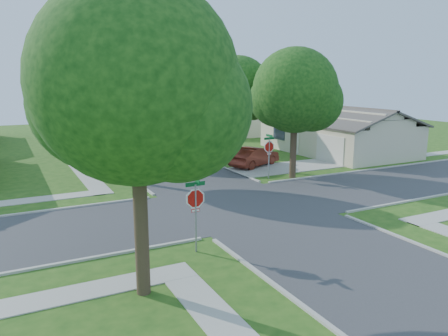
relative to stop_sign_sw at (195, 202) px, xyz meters
name	(u,v)px	position (x,y,z in m)	size (l,w,h in m)	color
ground	(242,205)	(4.70, 4.70, -2.03)	(100.00, 100.00, 0.00)	#234C14
road_ns	(242,205)	(4.70, 4.70, -2.03)	(7.00, 100.00, 0.02)	#333335
sidewalk_ne	(175,138)	(10.80, 30.70, -2.01)	(1.20, 40.00, 0.04)	#9E9B91
sidewalk_nw	(60,146)	(-1.40, 30.70, -2.01)	(1.20, 40.00, 0.04)	#9E9B91
driveway	(287,167)	(12.60, 11.80, -2.01)	(8.80, 3.60, 0.05)	#9E9B91
stop_sign_sw	(195,202)	(0.00, 0.00, 0.00)	(1.05, 0.80, 2.98)	gray
stop_sign_ne	(269,149)	(9.40, 9.40, 0.00)	(1.05, 0.80, 2.98)	gray
tree_e_near	(239,92)	(9.45, 13.71, 3.61)	(4.97, 4.80, 8.28)	#38281C
tree_e_mid	(179,82)	(9.46, 25.71, 4.22)	(5.59, 5.40, 9.21)	#38281C
tree_e_far	(141,83)	(9.45, 38.71, 3.95)	(5.17, 5.00, 8.72)	#38281C
tree_w_near	(110,86)	(0.06, 13.71, 4.08)	(5.38, 5.20, 8.97)	#38281C
tree_w_mid	(79,80)	(0.06, 25.71, 4.46)	(5.80, 5.60, 9.56)	#38281C
tree_w_far	(61,88)	(0.05, 38.71, 3.48)	(4.76, 4.60, 8.04)	#38281C
tree_sw_corner	(138,92)	(-2.74, -2.29, 4.23)	(6.21, 6.00, 9.55)	#38281C
tree_ne_corner	(296,94)	(11.06, 8.91, 3.56)	(5.80, 5.60, 8.66)	#38281C
house_ne_near	(336,135)	(20.69, 15.70, -0.51)	(8.42, 13.60, 4.23)	beige
house_ne_far	(240,119)	(20.69, 33.70, -0.51)	(8.42, 13.60, 4.23)	beige
car_driveway	(255,156)	(10.70, 13.40, -1.27)	(1.60, 4.59, 1.51)	#591D12
car_curb_east	(151,143)	(5.90, 23.96, -1.31)	(1.69, 4.20, 1.43)	black
car_curb_west	(76,130)	(1.50, 39.12, -1.42)	(1.70, 4.19, 1.22)	black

